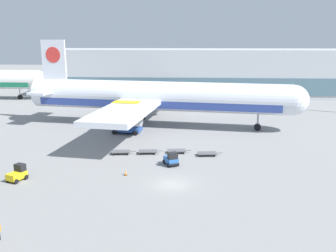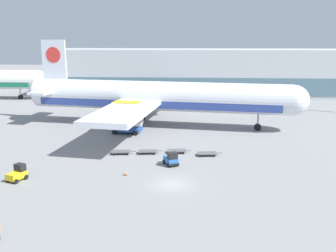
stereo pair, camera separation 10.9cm
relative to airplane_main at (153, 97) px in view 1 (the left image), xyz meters
The scene contains 11 objects.
ground_plane 31.98m from the airplane_main, 80.22° to the right, with size 400.00×400.00×0.00m, color gray.
terminal_building 43.51m from the airplane_main, 75.34° to the left, with size 90.00×18.20×14.00m.
airplane_main is the anchor object (origin of this frame).
scissor_lift_loader 8.52m from the airplane_main, 123.96° to the right, with size 5.57×4.00×5.93m.
baggage_tug_foreground 24.99m from the airplane_main, 78.55° to the right, with size 2.44×2.81×2.00m.
baggage_tug_mid 34.23m from the airplane_main, 114.46° to the right, with size 2.33×2.78×2.00m.
baggage_dolly_lead 20.32m from the airplane_main, 99.09° to the right, with size 3.76×1.80×0.48m.
baggage_dolly_second 19.70m from the airplane_main, 87.01° to the right, with size 3.76×1.80×0.48m.
baggage_dolly_third 19.85m from the airplane_main, 73.57° to the right, with size 3.76×1.80×0.48m.
baggage_dolly_trail 22.51m from the airplane_main, 62.56° to the right, with size 3.76×1.80×0.48m.
traffic_cone_near 28.81m from the airplane_main, 91.74° to the right, with size 0.40×0.40×0.75m.
Camera 1 is at (2.06, -42.66, 17.43)m, focal length 40.00 mm.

